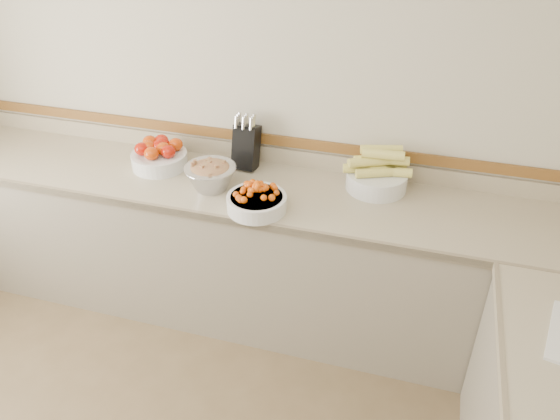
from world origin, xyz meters
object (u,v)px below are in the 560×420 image
(knife_block, at_px, (246,146))
(rhubarb_bowl, at_px, (211,175))
(cherry_tomato_bowl, at_px, (257,200))
(tomato_bowl, at_px, (159,155))
(corn_bowl, at_px, (377,174))

(knife_block, height_order, rhubarb_bowl, knife_block)
(knife_block, height_order, cherry_tomato_bowl, knife_block)
(tomato_bowl, xyz_separation_m, rhubarb_bowl, (0.39, -0.15, 0.01))
(knife_block, xyz_separation_m, rhubarb_bowl, (-0.10, -0.29, -0.05))
(knife_block, height_order, tomato_bowl, knife_block)
(corn_bowl, bearing_deg, tomato_bowl, -175.36)
(knife_block, xyz_separation_m, corn_bowl, (0.76, -0.04, -0.05))
(cherry_tomato_bowl, xyz_separation_m, rhubarb_bowl, (-0.31, 0.14, 0.03))
(knife_block, height_order, corn_bowl, knife_block)
(corn_bowl, bearing_deg, cherry_tomato_bowl, -144.99)
(cherry_tomato_bowl, distance_m, rhubarb_bowl, 0.34)
(knife_block, distance_m, corn_bowl, 0.76)
(knife_block, xyz_separation_m, tomato_bowl, (-0.49, -0.14, -0.06))
(cherry_tomato_bowl, bearing_deg, knife_block, 115.49)
(cherry_tomato_bowl, bearing_deg, tomato_bowl, 157.38)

